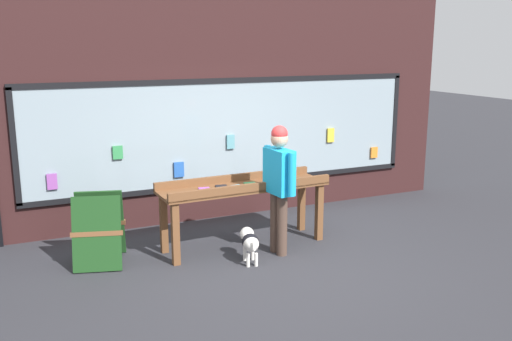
{
  "coord_description": "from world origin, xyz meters",
  "views": [
    {
      "loc": [
        -2.95,
        -5.96,
        2.76
      ],
      "look_at": [
        0.09,
        0.72,
        1.1
      ],
      "focal_mm": 40.0,
      "sensor_mm": 36.0,
      "label": 1
    }
  ],
  "objects_px": {
    "display_table_main": "(244,192)",
    "sandwich_board_sign": "(99,228)",
    "small_dog": "(250,241)",
    "person_browsing": "(279,179)"
  },
  "relations": [
    {
      "from": "display_table_main",
      "to": "sandwich_board_sign",
      "type": "bearing_deg",
      "value": 174.72
    },
    {
      "from": "sandwich_board_sign",
      "to": "display_table_main",
      "type": "bearing_deg",
      "value": 10.87
    },
    {
      "from": "small_dog",
      "to": "display_table_main",
      "type": "bearing_deg",
      "value": -4.31
    },
    {
      "from": "person_browsing",
      "to": "small_dog",
      "type": "height_order",
      "value": "person_browsing"
    },
    {
      "from": "display_table_main",
      "to": "sandwich_board_sign",
      "type": "distance_m",
      "value": 1.95
    },
    {
      "from": "display_table_main",
      "to": "sandwich_board_sign",
      "type": "relative_size",
      "value": 2.58
    },
    {
      "from": "display_table_main",
      "to": "small_dog",
      "type": "xyz_separation_m",
      "value": [
        -0.17,
        -0.59,
        -0.48
      ]
    },
    {
      "from": "small_dog",
      "to": "sandwich_board_sign",
      "type": "relative_size",
      "value": 0.62
    },
    {
      "from": "person_browsing",
      "to": "display_table_main",
      "type": "bearing_deg",
      "value": 28.78
    },
    {
      "from": "person_browsing",
      "to": "small_dog",
      "type": "xyz_separation_m",
      "value": [
        -0.48,
        -0.14,
        -0.73
      ]
    }
  ]
}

